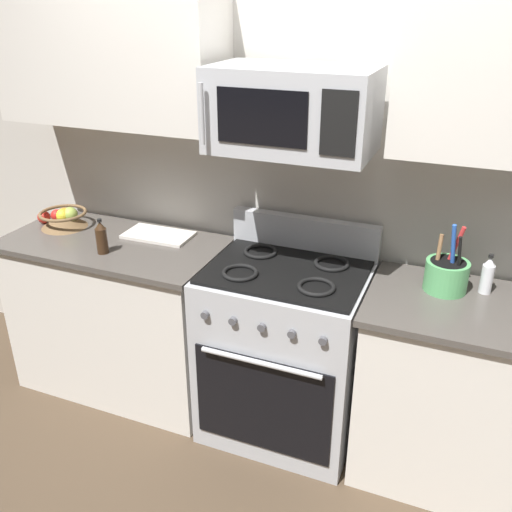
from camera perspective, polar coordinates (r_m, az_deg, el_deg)
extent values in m
cube|color=beige|center=(2.82, 5.84, 8.61)|extent=(8.00, 0.10, 2.60)
cube|color=silver|center=(3.27, -13.57, -6.10)|extent=(1.14, 0.57, 0.88)
cube|color=#4C4742|center=(3.06, -14.42, 1.22)|extent=(1.18, 0.61, 0.03)
cube|color=#B2B5BA|center=(2.86, 2.91, -9.85)|extent=(0.76, 0.61, 0.91)
cube|color=black|center=(2.69, 0.61, -14.92)|extent=(0.67, 0.01, 0.51)
cylinder|color=#B2B5BA|center=(2.51, 0.41, -10.83)|extent=(0.57, 0.02, 0.02)
cube|color=black|center=(2.63, 3.13, -1.54)|extent=(0.73, 0.55, 0.02)
cube|color=#B2B5BA|center=(2.83, 4.99, 2.25)|extent=(0.76, 0.06, 0.18)
torus|color=black|center=(2.57, -1.64, -1.71)|extent=(0.17, 0.17, 0.02)
torus|color=black|center=(2.46, 6.17, -3.15)|extent=(0.17, 0.17, 0.02)
torus|color=black|center=(2.78, 0.46, 0.47)|extent=(0.17, 0.17, 0.02)
torus|color=black|center=(2.68, 7.71, -0.75)|extent=(0.17, 0.17, 0.02)
cylinder|color=#4C4C51|center=(2.53, -5.22, -6.02)|extent=(0.04, 0.02, 0.04)
cylinder|color=#4C4C51|center=(2.48, -2.38, -6.65)|extent=(0.04, 0.02, 0.04)
cylinder|color=#4C4C51|center=(2.43, 0.58, -7.30)|extent=(0.04, 0.02, 0.04)
cylinder|color=#4C4C51|center=(2.39, 3.66, -7.94)|extent=(0.04, 0.02, 0.04)
cylinder|color=#4C4C51|center=(2.36, 6.84, -8.59)|extent=(0.04, 0.02, 0.04)
cube|color=silver|center=(2.77, 19.68, -13.25)|extent=(0.83, 0.57, 0.88)
cube|color=#4C4742|center=(2.53, 21.16, -5.08)|extent=(0.87, 0.61, 0.03)
cube|color=#B2B5BA|center=(2.42, 3.79, 14.65)|extent=(0.69, 0.40, 0.35)
cube|color=black|center=(2.25, 0.55, 13.92)|extent=(0.38, 0.01, 0.22)
cube|color=black|center=(2.16, 8.40, 13.18)|extent=(0.14, 0.01, 0.25)
cylinder|color=#B2B5BA|center=(2.33, -5.54, 14.18)|extent=(0.02, 0.02, 0.25)
cube|color=silver|center=(2.95, -14.74, 19.26)|extent=(1.17, 0.34, 0.66)
cylinder|color=#59AD66|center=(2.58, 18.80, -1.92)|extent=(0.19, 0.19, 0.14)
cylinder|color=black|center=(2.58, 18.83, -1.70)|extent=(0.15, 0.15, 0.12)
cylinder|color=olive|center=(2.56, 18.01, -0.31)|extent=(0.02, 0.06, 0.22)
cylinder|color=black|center=(2.53, 19.97, -0.60)|extent=(0.04, 0.05, 0.25)
cylinder|color=red|center=(2.57, 19.34, 0.21)|extent=(0.08, 0.04, 0.27)
cylinder|color=blue|center=(2.53, 19.40, 0.07)|extent=(0.04, 0.06, 0.29)
cone|color=brown|center=(3.31, -18.98, 3.50)|extent=(0.25, 0.25, 0.08)
torus|color=brown|center=(3.30, -19.08, 4.16)|extent=(0.26, 0.26, 0.02)
sphere|color=red|center=(3.31, -19.62, 3.94)|extent=(0.07, 0.07, 0.07)
sphere|color=orange|center=(3.30, -18.89, 4.01)|extent=(0.08, 0.08, 0.08)
sphere|color=yellow|center=(3.29, -19.11, 3.92)|extent=(0.07, 0.07, 0.07)
sphere|color=#9EB74C|center=(3.29, -18.39, 4.05)|extent=(0.08, 0.08, 0.08)
sphere|color=red|center=(3.41, -20.78, 3.72)|extent=(0.07, 0.07, 0.07)
cube|color=silver|center=(3.06, -9.90, 2.13)|extent=(0.37, 0.21, 0.02)
cylinder|color=#382314|center=(2.90, -15.42, 1.50)|extent=(0.06, 0.06, 0.13)
cone|color=#382314|center=(2.87, -15.61, 3.04)|extent=(0.05, 0.05, 0.04)
cylinder|color=black|center=(2.86, -15.67, 3.52)|extent=(0.02, 0.02, 0.01)
cylinder|color=silver|center=(2.62, 22.44, -2.17)|extent=(0.05, 0.05, 0.13)
cone|color=silver|center=(2.59, 22.74, -0.52)|extent=(0.05, 0.05, 0.04)
cylinder|color=black|center=(2.58, 22.83, -0.01)|extent=(0.02, 0.02, 0.01)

